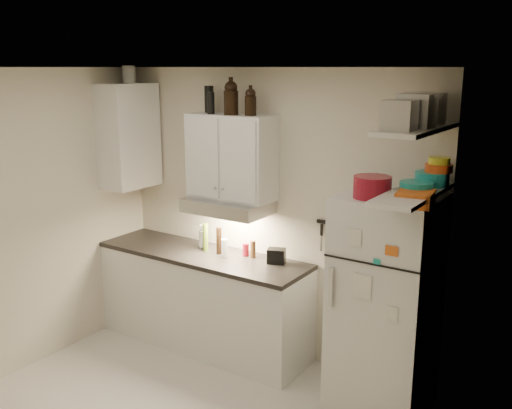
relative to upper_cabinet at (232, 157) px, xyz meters
The scene contains 35 objects.
ceiling 1.58m from the upper_cabinet, 77.33° to the right, with size 3.20×3.00×0.02m, color white.
back_wall 0.63m from the upper_cabinet, 30.26° to the left, with size 3.20×0.02×2.60m, color beige.
left_wall 1.94m from the upper_cabinet, 134.46° to the right, with size 0.02×3.00×2.60m, color beige.
right_wall 2.39m from the upper_cabinet, 34.95° to the right, with size 0.02×3.00×2.60m, color beige.
base_cabinet 1.41m from the upper_cabinet, 151.63° to the right, with size 2.10×0.60×0.88m, color white.
countertop 0.97m from the upper_cabinet, 151.63° to the right, with size 2.10×0.62×0.04m, color black.
upper_cabinet is the anchor object (origin of this frame).
side_cabinet 1.15m from the upper_cabinet, behind, with size 0.33×0.55×1.00m, color white.
range_hood 0.44m from the upper_cabinet, 90.00° to the right, with size 0.76×0.46×0.12m, color silver.
fridge 1.84m from the upper_cabinet, ahead, with size 0.70×0.68×1.70m, color silver.
shelf_hi 1.82m from the upper_cabinet, 10.05° to the right, with size 0.30×0.95×0.03m, color white.
shelf_lo 1.78m from the upper_cabinet, 10.05° to the right, with size 0.30×0.95×0.03m, color white.
knife_strip 1.13m from the upper_cabinet, ahead, with size 0.42×0.02×0.03m, color black.
dutch_oven 1.50m from the upper_cabinet, 12.75° to the right, with size 0.27×0.27×0.16m, color maroon.
book_stack 1.83m from the upper_cabinet, 11.83° to the right, with size 0.23×0.29×0.10m, color #D65E1A.
spice_jar 1.70m from the upper_cabinet, ahead, with size 0.06×0.06×0.10m, color silver.
stock_pot 1.79m from the upper_cabinet, ahead, with size 0.30×0.30×0.22m, color silver.
tin_a 1.87m from the upper_cabinet, 12.20° to the right, with size 0.22×0.20×0.22m, color #AAAAAD.
tin_b 1.89m from the upper_cabinet, 19.22° to the right, with size 0.19×0.19×0.19m, color #AAAAAD.
bowl_teal 1.79m from the upper_cabinet, ahead, with size 0.24×0.24×0.10m, color teal.
bowl_orange 1.83m from the upper_cabinet, ahead, with size 0.19×0.19×0.06m, color #DD4A14.
bowl_yellow 1.83m from the upper_cabinet, ahead, with size 0.15×0.15×0.05m, color gold.
plates 1.77m from the upper_cabinet, ahead, with size 0.23×0.23×0.06m, color teal.
growler_a 0.53m from the upper_cabinet, 53.36° to the right, with size 0.12×0.12×0.30m, color black, non-canonical shape.
growler_b 0.54m from the upper_cabinet, ahead, with size 0.10×0.10×0.23m, color black, non-canonical shape.
thermos_a 0.50m from the upper_cabinet, 153.74° to the right, with size 0.07×0.07×0.19m, color black.
thermos_b 0.57m from the upper_cabinet, behind, with size 0.08×0.08×0.24m, color black.
side_jar 1.36m from the upper_cabinet, behind, with size 0.12×0.12×0.16m, color silver.
soap_bottle 0.84m from the upper_cabinet, behind, with size 0.10×0.10×0.27m, color white.
pepper_mill 0.85m from the upper_cabinet, ahead, with size 0.05×0.05×0.16m, color #58361A.
oil_bottle 0.82m from the upper_cabinet, 165.28° to the right, with size 0.05×0.05×0.27m, color #516D1B.
vinegar_bottle 0.79m from the upper_cabinet, 147.88° to the right, with size 0.05×0.05×0.25m, color black.
clear_bottle 0.83m from the upper_cabinet, 91.92° to the right, with size 0.06×0.06×0.17m, color silver.
red_jar 0.86m from the upper_cabinet, ahead, with size 0.06×0.06×0.12m, color maroon.
caddy 0.96m from the upper_cabinet, ahead, with size 0.15×0.11×0.13m, color black.
Camera 1 is at (2.66, -2.72, 2.60)m, focal length 40.00 mm.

